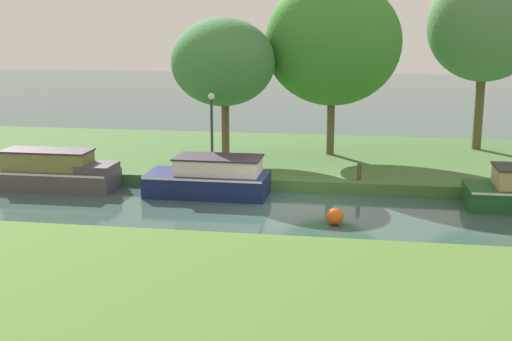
% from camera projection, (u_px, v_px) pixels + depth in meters
% --- Properties ---
extents(ground_plane, '(120.00, 120.00, 0.00)m').
position_uv_depth(ground_plane, '(292.00, 208.00, 20.84)').
color(ground_plane, '#334F49').
extents(riverbank_far, '(72.00, 10.00, 0.40)m').
position_uv_depth(riverbank_far, '(311.00, 158.00, 27.54)').
color(riverbank_far, '#426933').
rests_on(riverbank_far, ground_plane).
extents(riverbank_near, '(72.00, 10.00, 0.40)m').
position_uv_depth(riverbank_near, '(237.00, 329.00, 12.12)').
color(riverbank_near, '#4D732E').
rests_on(riverbank_near, ground_plane).
extents(navy_barge, '(4.08, 1.88, 1.33)m').
position_uv_depth(navy_barge, '(211.00, 178.00, 22.33)').
color(navy_barge, '#151E50').
rests_on(navy_barge, ground_plane).
extents(slate_narrowboat, '(4.49, 1.55, 1.37)m').
position_uv_depth(slate_narrowboat, '(54.00, 172.00, 23.23)').
color(slate_narrowboat, '#514A4A').
rests_on(slate_narrowboat, ground_plane).
extents(willow_tree_left, '(4.03, 4.13, 5.52)m').
position_uv_depth(willow_tree_left, '(223.00, 62.00, 25.65)').
color(willow_tree_left, brown).
rests_on(willow_tree_left, riverbank_far).
extents(willow_tree_centre, '(5.46, 3.79, 7.04)m').
position_uv_depth(willow_tree_centre, '(333.00, 43.00, 26.39)').
color(willow_tree_centre, brown).
rests_on(willow_tree_centre, riverbank_far).
extents(willow_tree_right, '(4.76, 3.81, 7.54)m').
position_uv_depth(willow_tree_right, '(485.00, 26.00, 27.31)').
color(willow_tree_right, brown).
rests_on(willow_tree_right, riverbank_far).
extents(lamp_post, '(0.24, 0.24, 2.83)m').
position_uv_depth(lamp_post, '(212.00, 122.00, 24.08)').
color(lamp_post, '#333338').
rests_on(lamp_post, riverbank_far).
extents(mooring_post_near, '(0.15, 0.15, 0.56)m').
position_uv_depth(mooring_post_near, '(359.00, 172.00, 22.86)').
color(mooring_post_near, '#4A4129').
rests_on(mooring_post_near, riverbank_far).
extents(channel_buoy, '(0.51, 0.51, 0.51)m').
position_uv_depth(channel_buoy, '(335.00, 216.00, 19.05)').
color(channel_buoy, '#E55919').
rests_on(channel_buoy, ground_plane).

